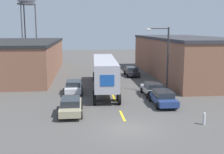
% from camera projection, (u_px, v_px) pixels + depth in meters
% --- Properties ---
extents(ground_plane, '(160.00, 160.00, 0.00)m').
position_uv_depth(ground_plane, '(129.00, 129.00, 20.65)').
color(ground_plane, '#4C4947').
extents(road_centerline, '(0.20, 15.48, 0.01)m').
position_uv_depth(road_centerline, '(114.00, 98.00, 29.97)').
color(road_centerline, yellow).
rests_on(road_centerline, ground_plane).
extents(warehouse_left, '(12.88, 27.20, 5.39)m').
position_uv_depth(warehouse_left, '(17.00, 58.00, 45.29)').
color(warehouse_left, brown).
rests_on(warehouse_left, ground_plane).
extents(warehouse_right, '(10.25, 27.74, 6.08)m').
position_uv_depth(warehouse_right, '(183.00, 56.00, 43.93)').
color(warehouse_right, brown).
rests_on(warehouse_right, ground_plane).
extents(semi_truck, '(3.29, 16.00, 3.89)m').
position_uv_depth(semi_truck, '(104.00, 70.00, 33.73)').
color(semi_truck, navy).
rests_on(semi_truck, ground_plane).
extents(parked_car_left_far, '(2.01, 4.63, 1.43)m').
position_uv_depth(parked_car_left_far, '(73.00, 86.00, 32.26)').
color(parked_car_left_far, silver).
rests_on(parked_car_left_far, ground_plane).
extents(parked_car_right_far, '(2.01, 4.63, 1.43)m').
position_uv_depth(parked_car_right_far, '(132.00, 71.00, 43.89)').
color(parked_car_right_far, black).
rests_on(parked_car_right_far, ground_plane).
extents(parked_car_right_mid, '(2.01, 4.63, 1.43)m').
position_uv_depth(parked_car_right_mid, '(153.00, 89.00, 30.90)').
color(parked_car_right_mid, '#B2B2B7').
rests_on(parked_car_right_mid, ground_plane).
extents(parked_car_right_near, '(2.01, 4.63, 1.43)m').
position_uv_depth(parked_car_right_near, '(163.00, 98.00, 27.05)').
color(parked_car_right_near, navy).
rests_on(parked_car_right_near, ground_plane).
extents(parked_car_left_near, '(2.01, 4.63, 1.43)m').
position_uv_depth(parked_car_left_near, '(71.00, 106.00, 24.18)').
color(parked_car_left_near, tan).
rests_on(parked_car_left_near, ground_plane).
extents(street_lamp, '(2.66, 0.32, 7.47)m').
position_uv_depth(street_lamp, '(165.00, 55.00, 31.73)').
color(street_lamp, '#2D2D30').
rests_on(street_lamp, ground_plane).
extents(fire_hydrant, '(0.22, 0.22, 0.98)m').
position_uv_depth(fire_hydrant, '(204.00, 118.00, 21.55)').
color(fire_hydrant, silver).
rests_on(fire_hydrant, ground_plane).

